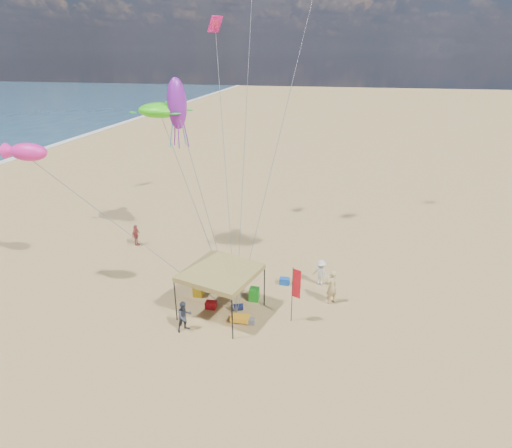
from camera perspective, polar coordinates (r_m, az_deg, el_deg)
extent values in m
plane|color=tan|center=(21.23, -1.68, -13.12)|extent=(280.00, 280.00, 0.00)
cylinder|color=black|center=(23.40, -5.91, -6.50)|extent=(0.06, 0.06, 2.13)
cylinder|color=black|center=(21.99, 1.13, -8.42)|extent=(0.06, 0.06, 2.13)
cylinder|color=black|center=(21.22, -10.74, -10.12)|extent=(0.06, 0.06, 2.13)
cylinder|color=black|center=(19.65, -3.19, -12.64)|extent=(0.06, 0.06, 2.13)
cube|color=olive|center=(20.89, -4.79, -6.52)|extent=(4.08, 4.08, 0.26)
pyramid|color=olive|center=(20.34, -4.89, -3.58)|extent=(6.20, 6.20, 1.06)
cylinder|color=black|center=(20.61, 4.86, -9.44)|extent=(0.04, 0.04, 2.97)
cube|color=red|center=(20.17, 5.46, -7.98)|extent=(0.41, 0.20, 1.48)
cube|color=#B10E15|center=(22.29, -6.07, -10.74)|extent=(0.54, 0.38, 0.38)
cube|color=#164CB4|center=(24.27, 3.84, -7.66)|extent=(0.54, 0.38, 0.38)
cylinder|color=#0D153C|center=(22.03, -2.56, -11.10)|extent=(0.69, 0.54, 0.36)
cylinder|color=orange|center=(24.99, -6.60, -6.85)|extent=(0.54, 0.69, 0.36)
cube|color=#1C9B1F|center=(22.74, -0.25, -9.39)|extent=(0.50, 0.50, 0.70)
cube|color=gold|center=(23.32, -7.74, -8.74)|extent=(0.50, 0.50, 0.70)
cube|color=slate|center=(21.10, -0.67, -12.90)|extent=(0.34, 0.30, 0.28)
cube|color=#FFAC1C|center=(21.20, -2.15, -12.52)|extent=(0.90, 0.50, 0.24)
imported|color=tan|center=(22.57, 10.09, -8.29)|extent=(0.81, 0.80, 1.89)
imported|color=#343A48|center=(20.59, -9.58, -12.11)|extent=(0.94, 0.95, 1.55)
imported|color=silver|center=(24.18, 8.69, -6.46)|extent=(1.11, 0.84, 1.52)
imported|color=#AE4543|center=(29.73, -15.81, -1.44)|extent=(0.44, 0.89, 1.47)
ellipsoid|color=#41FE16|center=(26.85, -12.72, 14.65)|extent=(3.01, 2.59, 0.89)
ellipsoid|color=#FB249C|center=(24.47, -28.22, 8.51)|extent=(2.29, 1.76, 0.91)
ellipsoid|color=purple|center=(26.07, -10.56, 15.58)|extent=(1.43, 1.43, 2.96)
cube|color=#EE127D|center=(31.28, -5.49, 25.14)|extent=(0.92, 1.19, 1.00)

